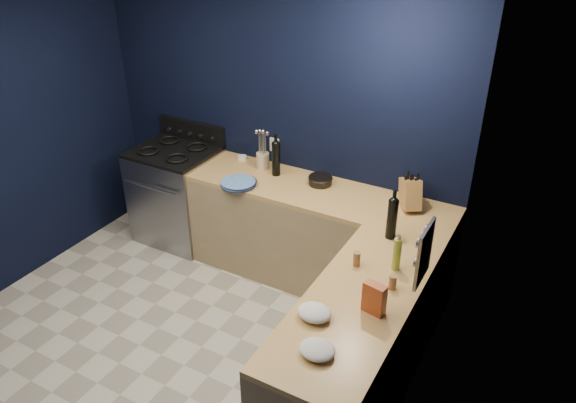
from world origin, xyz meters
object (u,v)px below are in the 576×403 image
Objects in this scene: utensil_crock at (263,161)px; knife_block at (410,194)px; gas_range at (178,196)px; crouton_bag at (374,298)px; plate_stack at (238,183)px.

utensil_crock is 0.61× the size of knife_block.
gas_range is 2.34m from knife_block.
knife_block is at bearing -2.22° from utensil_crock.
gas_range is at bearing 165.47° from crouton_bag.
gas_range is 2.81m from crouton_bag.
gas_range is 3.90× the size of knife_block.
gas_range is 1.04m from utensil_crock.
knife_block is (1.38, -0.05, 0.05)m from utensil_crock.
knife_block reaches higher than gas_range.
knife_block reaches higher than crouton_bag.
gas_range is at bearing 150.41° from knife_block.
crouton_bag is at bearing -25.62° from gas_range.
utensil_crock is (0.89, 0.18, 0.51)m from gas_range.
gas_range is 1.02m from plate_stack.
utensil_crock is at bearing 145.12° from knife_block.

